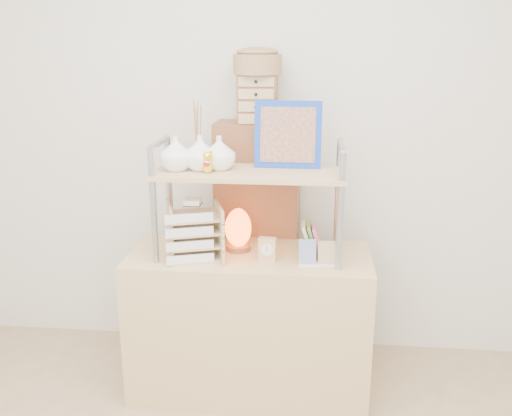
{
  "coord_description": "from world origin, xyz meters",
  "views": [
    {
      "loc": [
        0.3,
        -1.42,
        1.77
      ],
      "look_at": [
        0.03,
        1.2,
        0.99
      ],
      "focal_mm": 40.0,
      "sensor_mm": 36.0,
      "label": 1
    }
  ],
  "objects_px": {
    "letter_tray": "(194,234)",
    "salt_lamp": "(238,229)",
    "cabinet": "(258,243)",
    "desk": "(250,322)"
  },
  "relations": [
    {
      "from": "cabinet",
      "to": "salt_lamp",
      "type": "distance_m",
      "value": 0.37
    },
    {
      "from": "cabinet",
      "to": "letter_tray",
      "type": "distance_m",
      "value": 0.55
    },
    {
      "from": "desk",
      "to": "letter_tray",
      "type": "xyz_separation_m",
      "value": [
        -0.26,
        -0.07,
        0.49
      ]
    },
    {
      "from": "letter_tray",
      "to": "salt_lamp",
      "type": "height_order",
      "value": "letter_tray"
    },
    {
      "from": "desk",
      "to": "letter_tray",
      "type": "relative_size",
      "value": 3.98
    },
    {
      "from": "cabinet",
      "to": "salt_lamp",
      "type": "height_order",
      "value": "cabinet"
    },
    {
      "from": "cabinet",
      "to": "salt_lamp",
      "type": "xyz_separation_m",
      "value": [
        -0.07,
        -0.32,
        0.19
      ]
    },
    {
      "from": "desk",
      "to": "cabinet",
      "type": "xyz_separation_m",
      "value": [
        0.01,
        0.37,
        0.3
      ]
    },
    {
      "from": "cabinet",
      "to": "salt_lamp",
      "type": "relative_size",
      "value": 6.22
    },
    {
      "from": "letter_tray",
      "to": "salt_lamp",
      "type": "relative_size",
      "value": 1.39
    }
  ]
}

